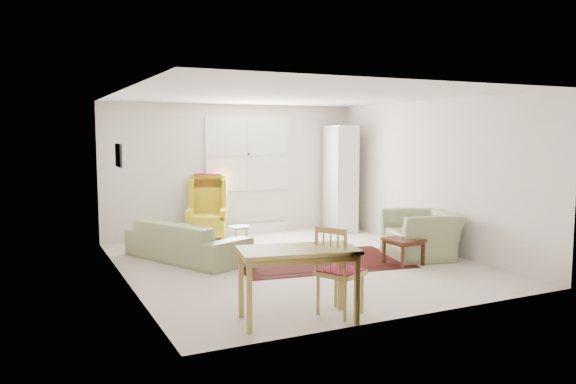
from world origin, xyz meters
name	(u,v)px	position (x,y,z in m)	size (l,w,h in m)	color
room	(292,179)	(0.02, 0.21, 1.26)	(5.04, 5.54, 2.51)	beige
rug	(319,261)	(0.35, -0.06, 0.01)	(2.55, 1.64, 0.03)	black
sofa	(186,233)	(-1.44, 0.91, 0.42)	(2.09, 0.82, 0.84)	#859060
armchair	(421,230)	(1.96, -0.48, 0.43)	(1.11, 0.97, 0.87)	#859060
wingback_chair	(207,207)	(-0.66, 2.35, 0.60)	(0.69, 0.73, 1.20)	gold
coffee_table	(403,251)	(1.39, -0.78, 0.20)	(0.49, 0.49, 0.40)	#452215
stool	(239,240)	(-0.54, 0.99, 0.23)	(0.34, 0.34, 0.46)	white
cabinet	(341,178)	(2.10, 2.23, 1.05)	(0.44, 0.84, 2.10)	white
desk	(298,285)	(-1.16, -2.35, 0.38)	(1.22, 0.61, 0.77)	#AD9446
desk_chair	(340,270)	(-0.64, -2.35, 0.49)	(0.42, 0.42, 0.97)	#AD9446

